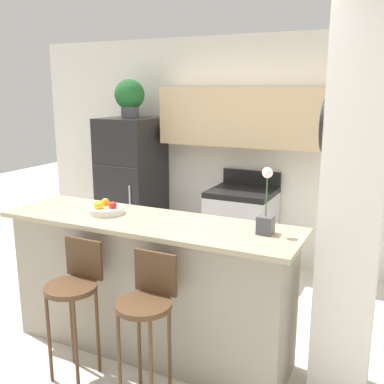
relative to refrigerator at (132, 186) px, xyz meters
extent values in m
plane|color=beige|center=(1.29, -1.77, -0.82)|extent=(14.00, 14.00, 0.00)
cube|color=white|center=(1.29, 0.41, 0.45)|extent=(5.60, 0.06, 2.55)
cube|color=tan|center=(1.65, 0.22, 0.85)|extent=(2.58, 0.32, 0.63)
cube|color=white|center=(1.39, 0.24, 0.71)|extent=(0.61, 0.28, 0.12)
cube|color=white|center=(2.68, -1.61, 0.45)|extent=(0.36, 0.32, 2.55)
cylinder|color=black|center=(2.49, -1.61, 0.93)|extent=(0.02, 0.33, 0.33)
cylinder|color=white|center=(2.48, -1.61, 0.93)|extent=(0.01, 0.29, 0.29)
cube|color=gray|center=(1.29, -1.77, -0.32)|extent=(2.14, 0.52, 1.01)
cube|color=tan|center=(1.29, -1.77, 0.20)|extent=(2.26, 0.64, 0.04)
cube|color=black|center=(0.00, 0.00, -0.26)|extent=(0.62, 0.70, 1.12)
cube|color=black|center=(0.00, 0.00, 0.56)|extent=(0.62, 0.70, 0.52)
cube|color=#333333|center=(0.00, -0.35, 0.30)|extent=(0.59, 0.01, 0.01)
cylinder|color=#B2B2B7|center=(0.20, -0.36, -0.21)|extent=(0.02, 0.02, 0.61)
cube|color=silver|center=(1.39, 0.03, -0.40)|extent=(0.67, 0.65, 0.85)
cube|color=black|center=(1.39, 0.03, 0.06)|extent=(0.67, 0.65, 0.06)
cube|color=black|center=(1.39, 0.34, 0.17)|extent=(0.67, 0.04, 0.16)
cube|color=black|center=(1.39, -0.29, -0.35)|extent=(0.40, 0.01, 0.27)
cylinder|color=#4C331E|center=(1.01, -2.29, -0.15)|extent=(0.35, 0.35, 0.03)
cube|color=#4C331E|center=(1.01, -2.14, 0.01)|extent=(0.30, 0.02, 0.28)
cylinder|color=#4C331E|center=(0.89, -2.41, -0.49)|extent=(0.02, 0.02, 0.65)
cylinder|color=#4C331E|center=(1.12, -2.41, -0.49)|extent=(0.02, 0.02, 0.65)
cylinder|color=#4C331E|center=(0.89, -2.18, -0.49)|extent=(0.02, 0.02, 0.65)
cylinder|color=#4C331E|center=(1.12, -2.18, -0.49)|extent=(0.02, 0.02, 0.65)
cylinder|color=#4C331E|center=(1.58, -2.29, -0.15)|extent=(0.35, 0.35, 0.03)
cube|color=#4C331E|center=(1.58, -2.14, 0.01)|extent=(0.30, 0.02, 0.28)
cylinder|color=#4C331E|center=(1.46, -2.41, -0.49)|extent=(0.02, 0.02, 0.65)
cylinder|color=#4C331E|center=(1.69, -2.41, -0.49)|extent=(0.02, 0.02, 0.65)
cylinder|color=#4C331E|center=(1.46, -2.18, -0.49)|extent=(0.02, 0.02, 0.65)
cylinder|color=#4C331E|center=(1.69, -2.18, -0.49)|extent=(0.02, 0.02, 0.65)
cylinder|color=#4C4C51|center=(0.00, 0.00, 0.89)|extent=(0.21, 0.21, 0.13)
sphere|color=#1E5B28|center=(0.00, 0.00, 1.09)|extent=(0.35, 0.35, 0.35)
cube|color=#4C4C51|center=(2.16, -1.70, 0.28)|extent=(0.10, 0.10, 0.12)
cylinder|color=#386633|center=(2.16, -1.70, 0.47)|extent=(0.01, 0.01, 0.27)
sphere|color=white|center=(2.16, -1.70, 0.63)|extent=(0.07, 0.07, 0.07)
cylinder|color=silver|center=(0.93, -1.76, 0.25)|extent=(0.26, 0.26, 0.05)
sphere|color=red|center=(0.98, -1.76, 0.29)|extent=(0.06, 0.06, 0.06)
sphere|color=orange|center=(0.88, -1.71, 0.29)|extent=(0.07, 0.07, 0.07)
sphere|color=gold|center=(0.90, -1.81, 0.29)|extent=(0.07, 0.07, 0.07)
cylinder|color=black|center=(0.53, -0.25, -0.63)|extent=(0.28, 0.28, 0.38)
camera|label=1|loc=(2.95, -4.45, 1.15)|focal=42.00mm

